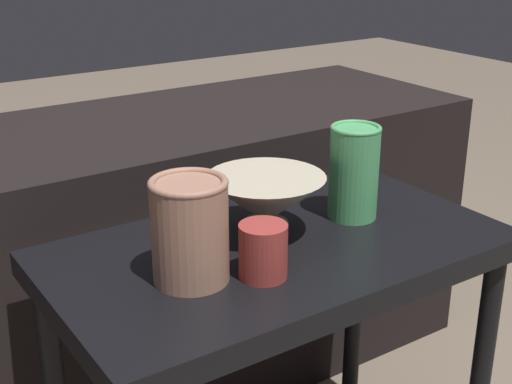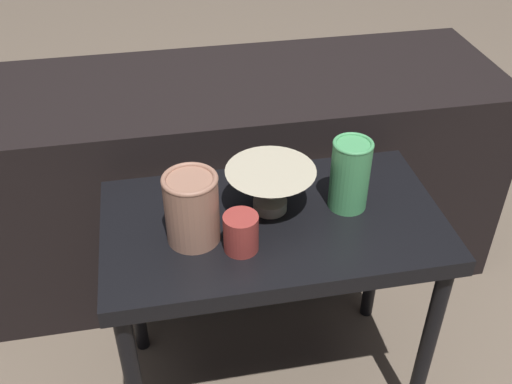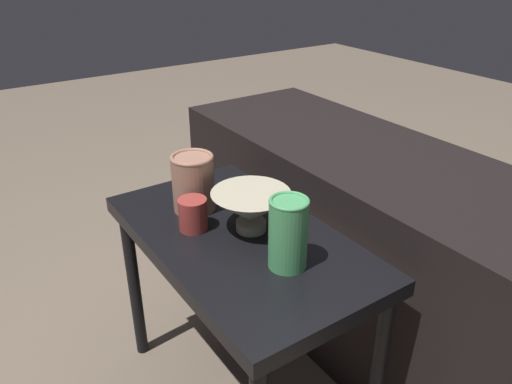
% 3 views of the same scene
% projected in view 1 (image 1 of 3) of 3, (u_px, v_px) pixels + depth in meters
% --- Properties ---
extents(table, '(0.73, 0.41, 0.55)m').
position_uv_depth(table, '(277.00, 281.00, 1.17)').
color(table, black).
rests_on(table, ground_plane).
extents(couch_backdrop, '(1.51, 0.50, 0.63)m').
position_uv_depth(couch_backdrop, '(147.00, 258.00, 1.62)').
color(couch_backdrop, black).
rests_on(couch_backdrop, ground_plane).
extents(bowl, '(0.19, 0.19, 0.10)m').
position_uv_depth(bowl, '(268.00, 200.00, 1.15)').
color(bowl, '#B2A88E').
rests_on(bowl, table).
extents(vase_textured_left, '(0.11, 0.11, 0.15)m').
position_uv_depth(vase_textured_left, '(190.00, 229.00, 1.00)').
color(vase_textured_left, '#996B56').
rests_on(vase_textured_left, table).
extents(vase_colorful_right, '(0.09, 0.09, 0.16)m').
position_uv_depth(vase_colorful_right, '(354.00, 171.00, 1.21)').
color(vase_colorful_right, '#47995B').
rests_on(vase_colorful_right, table).
extents(cup, '(0.07, 0.07, 0.08)m').
position_uv_depth(cup, '(263.00, 251.00, 1.02)').
color(cup, maroon).
rests_on(cup, table).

